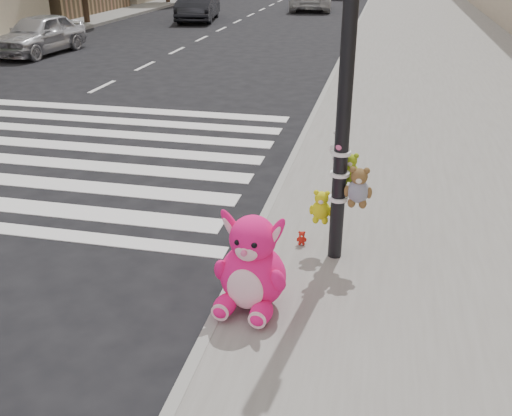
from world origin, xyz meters
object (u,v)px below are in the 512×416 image
(car_silver_far, at_px, (39,34))
(car_dark_far, at_px, (198,4))
(signal_pole, at_px, (345,129))
(pink_bunny, at_px, (252,269))
(red_teddy, at_px, (302,238))

(car_silver_far, xyz_separation_m, car_dark_far, (2.44, 10.56, 0.11))
(signal_pole, bearing_deg, car_silver_far, 132.80)
(car_silver_far, height_order, car_dark_far, car_dark_far)
(pink_bunny, relative_size, red_teddy, 5.69)
(pink_bunny, height_order, red_teddy, pink_bunny)
(car_dark_far, bearing_deg, signal_pole, -77.92)
(red_teddy, height_order, car_dark_far, car_dark_far)
(red_teddy, bearing_deg, pink_bunny, -109.74)
(signal_pole, relative_size, car_dark_far, 0.83)
(car_silver_far, distance_m, car_dark_far, 10.83)
(signal_pole, bearing_deg, car_dark_far, 111.60)
(signal_pole, bearing_deg, red_teddy, 159.47)
(signal_pole, height_order, pink_bunny, signal_pole)
(car_silver_far, bearing_deg, car_dark_far, 81.43)
(red_teddy, xyz_separation_m, car_dark_far, (-8.67, 22.87, 0.56))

